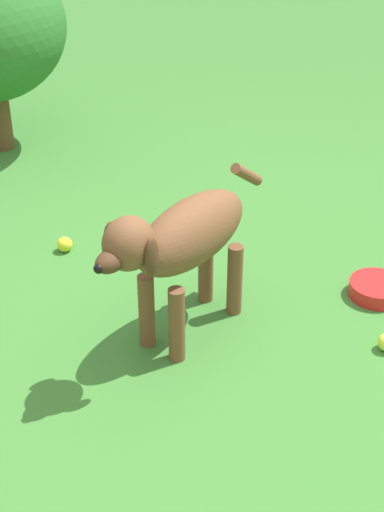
# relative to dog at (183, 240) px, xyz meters

# --- Properties ---
(ground) EXTENTS (14.00, 14.00, 0.00)m
(ground) POSITION_rel_dog_xyz_m (0.06, -0.22, -0.40)
(ground) COLOR #38722D
(dog) EXTENTS (0.88, 0.32, 0.60)m
(dog) POSITION_rel_dog_xyz_m (0.00, 0.00, 0.00)
(dog) COLOR brown
(dog) RESTS_ON ground
(tennis_ball_0) EXTENTS (0.07, 0.07, 0.07)m
(tennis_ball_0) POSITION_rel_dog_xyz_m (0.30, 0.71, -0.36)
(tennis_ball_0) COLOR yellow
(tennis_ball_0) RESTS_ON ground
(water_bowl) EXTENTS (0.22, 0.22, 0.06)m
(water_bowl) POSITION_rel_dog_xyz_m (0.55, -0.57, -0.37)
(water_bowl) COLOR red
(water_bowl) RESTS_ON ground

